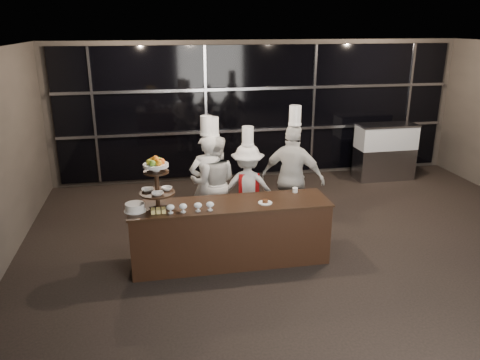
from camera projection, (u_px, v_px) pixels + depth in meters
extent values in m
plane|color=black|center=(346.00, 293.00, 6.08)|extent=(10.00, 10.00, 0.00)
plane|color=black|center=(365.00, 55.00, 5.12)|extent=(10.00, 10.00, 0.00)
plane|color=#473F38|center=(260.00, 111.00, 10.26)|extent=(9.00, 0.00, 9.00)
cube|color=black|center=(260.00, 111.00, 10.20)|extent=(8.60, 0.04, 2.80)
cube|color=#A5A5AA|center=(261.00, 130.00, 10.28)|extent=(8.60, 0.06, 0.06)
cube|color=#A5A5AA|center=(261.00, 88.00, 9.99)|extent=(8.60, 0.06, 0.06)
cube|color=#A5A5AA|center=(94.00, 117.00, 9.55)|extent=(0.05, 0.05, 2.80)
cube|color=#A5A5AA|center=(206.00, 113.00, 9.96)|extent=(0.05, 0.05, 2.80)
cube|color=#A5A5AA|center=(313.00, 110.00, 10.39)|extent=(0.05, 0.05, 2.80)
cube|color=#A5A5AA|center=(408.00, 106.00, 10.80)|extent=(0.05, 0.05, 2.80)
cube|color=black|center=(230.00, 233.00, 6.74)|extent=(2.80, 0.70, 0.90)
cube|color=black|center=(230.00, 204.00, 6.60)|extent=(2.84, 0.74, 0.03)
cylinder|color=black|center=(158.00, 207.00, 6.41)|extent=(0.24, 0.24, 0.03)
cylinder|color=black|center=(157.00, 184.00, 6.30)|extent=(0.06, 0.06, 0.70)
cylinder|color=black|center=(157.00, 193.00, 6.34)|extent=(0.48, 0.48, 0.02)
cylinder|color=black|center=(156.00, 172.00, 6.25)|extent=(0.34, 0.34, 0.02)
cylinder|color=white|center=(156.00, 169.00, 6.23)|extent=(0.10, 0.10, 0.06)
cylinder|color=white|center=(156.00, 165.00, 6.22)|extent=(0.34, 0.34, 0.04)
sphere|color=orange|center=(162.00, 162.00, 6.22)|extent=(0.09, 0.09, 0.09)
sphere|color=#6FA229|center=(158.00, 160.00, 6.27)|extent=(0.09, 0.09, 0.09)
sphere|color=orange|center=(152.00, 161.00, 6.26)|extent=(0.09, 0.09, 0.09)
sphere|color=yellow|center=(149.00, 162.00, 6.19)|extent=(0.09, 0.09, 0.09)
sphere|color=#72A92B|center=(153.00, 163.00, 6.13)|extent=(0.09, 0.09, 0.09)
sphere|color=orange|center=(159.00, 163.00, 6.14)|extent=(0.09, 0.09, 0.09)
sphere|color=orange|center=(155.00, 159.00, 6.19)|extent=(0.09, 0.09, 0.09)
imported|color=white|center=(148.00, 190.00, 6.36)|extent=(0.16, 0.16, 0.04)
imported|color=white|center=(167.00, 188.00, 6.41)|extent=(0.15, 0.15, 0.05)
imported|color=white|center=(158.00, 194.00, 6.22)|extent=(0.16, 0.16, 0.04)
cylinder|color=silver|center=(171.00, 213.00, 6.23)|extent=(0.07, 0.07, 0.01)
cylinder|color=silver|center=(170.00, 211.00, 6.22)|extent=(0.02, 0.02, 0.05)
ellipsoid|color=silver|center=(170.00, 207.00, 6.21)|extent=(0.11, 0.11, 0.08)
ellipsoid|color=green|center=(170.00, 207.00, 6.21)|extent=(0.08, 0.08, 0.05)
cylinder|color=silver|center=(183.00, 212.00, 6.26)|extent=(0.07, 0.07, 0.01)
cylinder|color=silver|center=(183.00, 210.00, 6.25)|extent=(0.02, 0.02, 0.05)
ellipsoid|color=silver|center=(183.00, 206.00, 6.24)|extent=(0.11, 0.11, 0.08)
ellipsoid|color=red|center=(183.00, 206.00, 6.24)|extent=(0.08, 0.08, 0.05)
cylinder|color=silver|center=(198.00, 211.00, 6.30)|extent=(0.07, 0.07, 0.01)
cylinder|color=silver|center=(198.00, 209.00, 6.29)|extent=(0.02, 0.02, 0.05)
ellipsoid|color=silver|center=(198.00, 205.00, 6.27)|extent=(0.11, 0.11, 0.08)
ellipsoid|color=beige|center=(198.00, 205.00, 6.27)|extent=(0.08, 0.08, 0.05)
cylinder|color=silver|center=(210.00, 210.00, 6.33)|extent=(0.07, 0.07, 0.01)
cylinder|color=silver|center=(210.00, 208.00, 6.32)|extent=(0.02, 0.02, 0.05)
ellipsoid|color=silver|center=(210.00, 205.00, 6.30)|extent=(0.11, 0.11, 0.08)
ellipsoid|color=#4F3118|center=(210.00, 204.00, 6.30)|extent=(0.08, 0.08, 0.05)
cylinder|color=white|center=(135.00, 211.00, 6.31)|extent=(0.30, 0.30, 0.01)
cylinder|color=white|center=(135.00, 207.00, 6.29)|extent=(0.26, 0.26, 0.10)
cube|color=#F4DE77|center=(153.00, 212.00, 6.20)|extent=(0.05, 0.05, 0.05)
cube|color=#F4DE77|center=(158.00, 212.00, 6.22)|extent=(0.05, 0.05, 0.05)
cube|color=#F4DE77|center=(164.00, 211.00, 6.23)|extent=(0.05, 0.05, 0.05)
cube|color=#F4DE77|center=(153.00, 210.00, 6.27)|extent=(0.05, 0.06, 0.05)
cube|color=#F4DE77|center=(158.00, 210.00, 6.28)|extent=(0.05, 0.06, 0.05)
cube|color=#F4DE77|center=(164.00, 209.00, 6.29)|extent=(0.05, 0.06, 0.05)
cylinder|color=white|center=(265.00, 203.00, 6.58)|extent=(0.20, 0.20, 0.01)
cylinder|color=#4C2814|center=(265.00, 201.00, 6.57)|extent=(0.08, 0.08, 0.04)
cylinder|color=white|center=(295.00, 190.00, 7.00)|extent=(0.08, 0.08, 0.07)
cube|color=#A5A5AA|center=(384.00, 163.00, 10.45)|extent=(1.27, 0.55, 0.70)
cube|color=silver|center=(386.00, 137.00, 10.26)|extent=(1.27, 0.55, 0.50)
cube|color=#FFC67F|center=(386.00, 137.00, 10.26)|extent=(1.18, 0.45, 0.40)
cube|color=#A5A5AA|center=(387.00, 125.00, 10.17)|extent=(1.29, 0.56, 0.04)
imported|color=silver|center=(208.00, 184.00, 7.67)|extent=(0.66, 0.50, 1.65)
cylinder|color=white|center=(206.00, 125.00, 7.36)|extent=(0.19, 0.19, 0.30)
cylinder|color=white|center=(207.00, 134.00, 7.40)|extent=(0.21, 0.21, 0.03)
imported|color=silver|center=(214.00, 183.00, 7.75)|extent=(0.89, 0.75, 1.62)
cylinder|color=white|center=(213.00, 126.00, 7.45)|extent=(0.19, 0.19, 0.30)
cylinder|color=white|center=(213.00, 135.00, 7.49)|extent=(0.21, 0.21, 0.03)
imported|color=silver|center=(247.00, 187.00, 7.78)|extent=(1.04, 0.73, 1.46)
cylinder|color=white|center=(248.00, 136.00, 7.50)|extent=(0.19, 0.19, 0.30)
cylinder|color=white|center=(248.00, 144.00, 7.55)|extent=(0.21, 0.21, 0.03)
cube|color=#B60E0F|center=(249.00, 190.00, 7.67)|extent=(0.34, 0.03, 0.55)
imported|color=silver|center=(293.00, 179.00, 7.67)|extent=(1.13, 0.94, 1.81)
cylinder|color=white|center=(295.00, 115.00, 7.34)|extent=(0.19, 0.19, 0.30)
cylinder|color=white|center=(295.00, 124.00, 7.38)|extent=(0.21, 0.21, 0.03)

